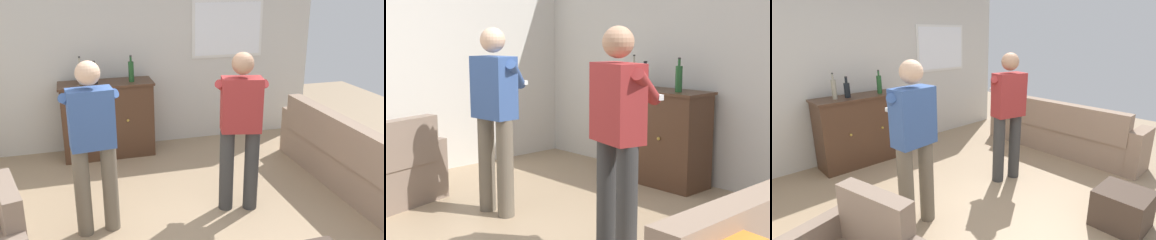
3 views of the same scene
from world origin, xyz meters
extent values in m
cube|color=beige|center=(0.00, 2.66, 1.40)|extent=(5.20, 0.12, 2.80)
cube|color=#7F6B5B|center=(-1.80, -0.16, 0.20)|extent=(0.78, 0.78, 0.40)
cube|color=#7F6B5B|center=(-1.54, -0.10, 0.62)|extent=(0.29, 0.65, 0.45)
cube|color=#7F6B5B|center=(-1.89, 0.21, 0.30)|extent=(0.65, 0.27, 0.60)
cube|color=#472D1E|center=(-0.55, 2.30, 0.50)|extent=(1.20, 0.44, 1.00)
cube|color=#472D1E|center=(-0.55, 2.30, 1.01)|extent=(1.24, 0.48, 0.03)
sphere|color=#B79338|center=(-0.79, 2.06, 0.55)|extent=(0.04, 0.04, 0.04)
sphere|color=#B79338|center=(-0.31, 2.06, 0.55)|extent=(0.04, 0.04, 0.04)
cylinder|color=#1E4C23|center=(-0.21, 2.25, 1.16)|extent=(0.07, 0.07, 0.27)
cylinder|color=#1E4C23|center=(-0.21, 2.25, 1.33)|extent=(0.03, 0.03, 0.07)
cylinder|color=#262626|center=(-0.21, 2.25, 1.38)|extent=(0.03, 0.03, 0.02)
cylinder|color=gray|center=(-0.87, 2.30, 1.16)|extent=(0.07, 0.07, 0.27)
cylinder|color=gray|center=(-0.87, 2.30, 1.34)|extent=(0.02, 0.02, 0.08)
cylinder|color=#262626|center=(-0.87, 2.30, 1.38)|extent=(0.03, 0.03, 0.02)
cylinder|color=black|center=(-0.69, 2.28, 1.13)|extent=(0.08, 0.08, 0.21)
cylinder|color=black|center=(-0.69, 2.28, 1.27)|extent=(0.04, 0.04, 0.08)
cylinder|color=#262626|center=(-0.69, 2.28, 1.32)|extent=(0.04, 0.04, 0.02)
cylinder|color=#6B6051|center=(-0.98, 0.40, 0.44)|extent=(0.15, 0.15, 0.88)
cylinder|color=#6B6051|center=(-0.72, 0.43, 0.44)|extent=(0.15, 0.15, 0.88)
cube|color=#385693|center=(-0.85, 0.41, 1.16)|extent=(0.42, 0.26, 0.55)
sphere|color=#D8AD8C|center=(-0.85, 0.41, 1.57)|extent=(0.22, 0.22, 0.22)
cylinder|color=#385693|center=(-0.98, 0.56, 1.27)|extent=(0.30, 0.42, 0.29)
cylinder|color=#385693|center=(-0.75, 0.58, 1.27)|extent=(0.35, 0.39, 0.29)
cube|color=white|center=(-0.88, 0.73, 1.18)|extent=(0.15, 0.05, 0.04)
cylinder|color=#383838|center=(0.49, 0.48, 0.44)|extent=(0.15, 0.15, 0.88)
cylinder|color=#383838|center=(0.74, 0.42, 0.44)|extent=(0.15, 0.15, 0.88)
cube|color=#9E2D2D|center=(0.61, 0.45, 1.16)|extent=(0.44, 0.31, 0.55)
sphere|color=tan|center=(0.61, 0.45, 1.57)|extent=(0.22, 0.22, 0.22)
cylinder|color=#9E2D2D|center=(0.54, 0.63, 1.27)|extent=(0.39, 0.35, 0.29)
cylinder|color=#9E2D2D|center=(0.76, 0.58, 1.27)|extent=(0.25, 0.44, 0.29)
cube|color=white|center=(0.69, 0.76, 1.18)|extent=(0.16, 0.07, 0.04)
camera|label=1|loc=(-0.99, -3.32, 2.37)|focal=40.00mm
camera|label=2|loc=(3.11, -2.23, 1.63)|focal=50.00mm
camera|label=3|loc=(-2.35, -1.86, 1.90)|focal=28.00mm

